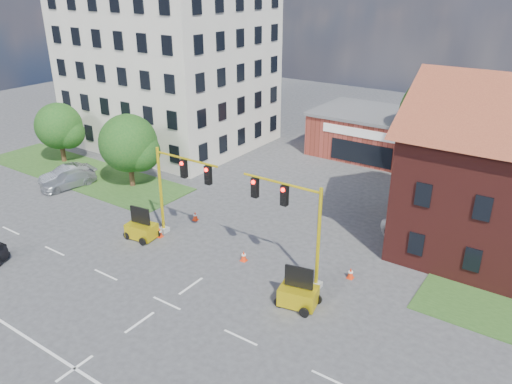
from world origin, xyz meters
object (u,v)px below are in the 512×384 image
trailer_east (298,294)px  signal_mast_east (293,219)px  signal_mast_west (178,185)px  pickup_white (426,235)px  trailer_west (142,229)px

trailer_east → signal_mast_east: bearing=116.4°
signal_mast_west → pickup_white: 16.60m
trailer_west → signal_mast_west: bearing=26.9°
signal_mast_west → pickup_white: signal_mast_west is taller
signal_mast_east → pickup_white: 10.32m
trailer_west → trailer_east: trailer_east is taller
signal_mast_east → trailer_west: signal_mast_east is taller
signal_mast_west → trailer_west: (-2.20, -1.52, -3.23)m
signal_mast_west → trailer_west: bearing=-145.4°
signal_mast_west → signal_mast_east: 8.71m
signal_mast_west → pickup_white: bearing=30.4°
trailer_east → pickup_white: (3.69, 10.35, 0.11)m
signal_mast_west → trailer_east: (10.37, -2.09, -3.20)m
signal_mast_east → trailer_west: 11.48m
signal_mast_west → pickup_white: (14.06, 8.26, -3.09)m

